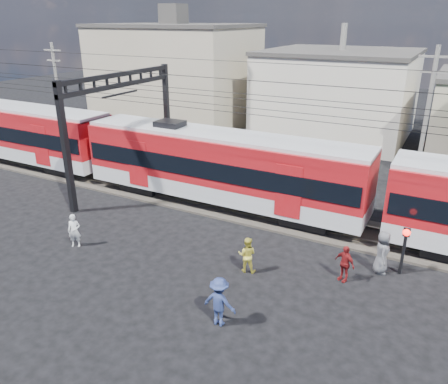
{
  "coord_description": "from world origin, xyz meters",
  "views": [
    {
      "loc": [
        7.48,
        -11.76,
        9.86
      ],
      "look_at": [
        -1.53,
        5.0,
        2.22
      ],
      "focal_mm": 35.0,
      "sensor_mm": 36.0,
      "label": 1
    }
  ],
  "objects_px": {
    "commuter_train": "(224,165)",
    "crossing_signal": "(405,242)",
    "pedestrian_a": "(74,231)",
    "pedestrian_c": "(219,302)"
  },
  "relations": [
    {
      "from": "pedestrian_c",
      "to": "commuter_train",
      "type": "bearing_deg",
      "value": -63.67
    },
    {
      "from": "commuter_train",
      "to": "crossing_signal",
      "type": "height_order",
      "value": "commuter_train"
    },
    {
      "from": "crossing_signal",
      "to": "pedestrian_a",
      "type": "bearing_deg",
      "value": -161.22
    },
    {
      "from": "pedestrian_c",
      "to": "crossing_signal",
      "type": "relative_size",
      "value": 0.86
    },
    {
      "from": "pedestrian_a",
      "to": "pedestrian_c",
      "type": "xyz_separation_m",
      "value": [
        8.52,
        -1.69,
        0.12
      ]
    },
    {
      "from": "commuter_train",
      "to": "pedestrian_a",
      "type": "height_order",
      "value": "commuter_train"
    },
    {
      "from": "commuter_train",
      "to": "crossing_signal",
      "type": "xyz_separation_m",
      "value": [
        9.71,
        -2.67,
        -0.94
      ]
    },
    {
      "from": "pedestrian_c",
      "to": "crossing_signal",
      "type": "xyz_separation_m",
      "value": [
        5.04,
        6.3,
        0.55
      ]
    },
    {
      "from": "commuter_train",
      "to": "pedestrian_c",
      "type": "height_order",
      "value": "commuter_train"
    },
    {
      "from": "pedestrian_a",
      "to": "pedestrian_c",
      "type": "distance_m",
      "value": 8.69
    }
  ]
}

